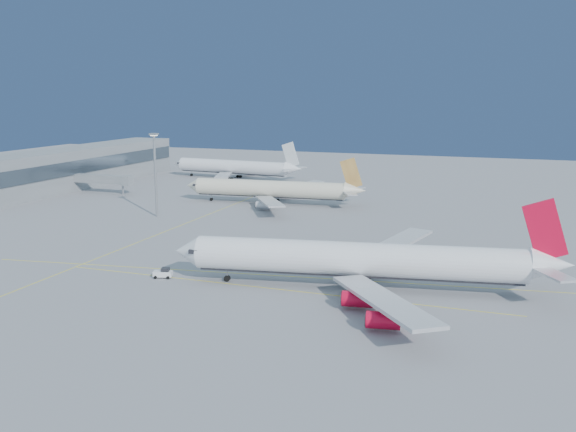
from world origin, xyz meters
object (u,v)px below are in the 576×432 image
object	(u,v)px
airliner_third	(235,167)
airliner_etihad	(273,189)
light_mast	(155,168)
pushback_tug	(163,273)
airliner_virgin	(365,260)

from	to	relation	value
airliner_third	airliner_etihad	bearing A→B (deg)	-49.37
airliner_third	light_mast	xyz separation A→B (m)	(12.33, -83.53, 9.51)
airliner_etihad	airliner_third	distance (m)	63.37
airliner_third	pushback_tug	size ratio (longest dim) A/B	15.39
airliner_virgin	airliner_etihad	xyz separation A→B (m)	(-49.44, 80.62, -0.64)
airliner_virgin	airliner_etihad	size ratio (longest dim) A/B	1.20
airliner_virgin	airliner_third	distance (m)	157.83
airliner_etihad	pushback_tug	xyz separation A→B (m)	(9.86, -87.07, -3.94)
pushback_tug	light_mast	xyz separation A→B (m)	(-34.61, 54.93, 13.57)
airliner_virgin	airliner_etihad	bearing A→B (deg)	112.13
airliner_third	light_mast	world-z (taller)	light_mast
airliner_etihad	airliner_third	size ratio (longest dim) A/B	1.00
airliner_virgin	airliner_third	xyz separation A→B (m)	(-86.52, 132.00, -0.52)
airliner_virgin	light_mast	xyz separation A→B (m)	(-74.19, 48.47, 8.99)
pushback_tug	light_mast	distance (m)	66.32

